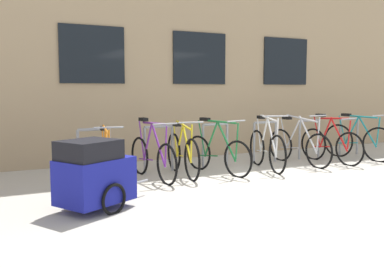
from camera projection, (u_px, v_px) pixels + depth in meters
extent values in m
plane|color=#B2ADA0|center=(290.00, 184.00, 7.03)|extent=(42.00, 42.00, 0.00)
cube|color=tan|center=(148.00, 28.00, 12.34)|extent=(28.00, 6.31, 6.57)
cube|color=black|center=(92.00, 54.00, 8.56)|extent=(1.30, 0.04, 1.14)
cube|color=black|center=(200.00, 58.00, 9.63)|extent=(1.30, 0.04, 1.14)
cube|color=black|center=(286.00, 62.00, 10.70)|extent=(1.30, 0.04, 1.14)
cylinder|color=gray|center=(78.00, 155.00, 7.34)|extent=(0.05, 0.05, 0.84)
cylinder|color=gray|center=(110.00, 153.00, 7.58)|extent=(0.05, 0.05, 0.84)
cylinder|color=gray|center=(94.00, 129.00, 7.42)|extent=(0.55, 0.05, 0.05)
cylinder|color=gray|center=(145.00, 150.00, 7.87)|extent=(0.05, 0.05, 0.84)
cylinder|color=gray|center=(172.00, 149.00, 8.12)|extent=(0.05, 0.05, 0.84)
cylinder|color=gray|center=(159.00, 127.00, 7.95)|extent=(0.55, 0.05, 0.05)
cylinder|color=gray|center=(203.00, 147.00, 8.41)|extent=(0.05, 0.05, 0.84)
cylinder|color=gray|center=(227.00, 145.00, 8.65)|extent=(0.05, 0.05, 0.84)
cylinder|color=gray|center=(215.00, 124.00, 8.49)|extent=(0.55, 0.05, 0.05)
cylinder|color=gray|center=(254.00, 143.00, 8.94)|extent=(0.05, 0.05, 0.84)
cylinder|color=gray|center=(276.00, 142.00, 9.19)|extent=(0.05, 0.05, 0.84)
cylinder|color=gray|center=(265.00, 122.00, 9.02)|extent=(0.55, 0.05, 0.05)
cylinder|color=gray|center=(300.00, 140.00, 9.48)|extent=(0.05, 0.05, 0.84)
cylinder|color=gray|center=(319.00, 139.00, 9.72)|extent=(0.05, 0.05, 0.84)
cylinder|color=gray|center=(310.00, 120.00, 9.55)|extent=(0.55, 0.05, 0.05)
cylinder|color=gray|center=(340.00, 137.00, 10.01)|extent=(0.05, 0.05, 0.84)
cylinder|color=gray|center=(357.00, 136.00, 10.25)|extent=(0.05, 0.05, 0.84)
cylinder|color=gray|center=(349.00, 119.00, 10.09)|extent=(0.55, 0.05, 0.05)
torus|color=black|center=(338.00, 141.00, 9.90)|extent=(0.19, 0.75, 0.76)
torus|color=black|center=(379.00, 145.00, 9.14)|extent=(0.19, 0.75, 0.76)
cylinder|color=teal|center=(367.00, 131.00, 9.32)|extent=(0.13, 0.47, 0.66)
cylinder|color=teal|center=(352.00, 131.00, 9.62)|extent=(0.10, 0.34, 0.64)
cylinder|color=teal|center=(361.00, 117.00, 9.41)|extent=(0.18, 0.74, 0.05)
cylinder|color=teal|center=(348.00, 143.00, 9.72)|extent=(0.12, 0.49, 0.08)
cylinder|color=teal|center=(342.00, 129.00, 9.80)|extent=(0.06, 0.20, 0.58)
cylinder|color=teal|center=(378.00, 131.00, 9.13)|extent=(0.04, 0.08, 0.59)
cube|color=black|center=(346.00, 115.00, 9.70)|extent=(0.14, 0.22, 0.06)
cylinder|color=gray|center=(378.00, 116.00, 9.11)|extent=(0.44, 0.11, 0.03)
torus|color=black|center=(103.00, 160.00, 7.36)|extent=(0.15, 0.71, 0.71)
torus|color=black|center=(110.00, 170.00, 6.44)|extent=(0.15, 0.71, 0.71)
cylinder|color=orange|center=(107.00, 149.00, 6.67)|extent=(0.11, 0.47, 0.67)
cylinder|color=orange|center=(105.00, 149.00, 7.02)|extent=(0.09, 0.34, 0.59)
cylinder|color=orange|center=(106.00, 130.00, 6.78)|extent=(0.15, 0.74, 0.11)
cylinder|color=orange|center=(104.00, 163.00, 7.13)|extent=(0.10, 0.49, 0.07)
cylinder|color=orange|center=(103.00, 145.00, 7.25)|extent=(0.06, 0.20, 0.53)
cylinder|color=orange|center=(109.00, 150.00, 6.43)|extent=(0.04, 0.08, 0.60)
cube|color=black|center=(103.00, 128.00, 7.13)|extent=(0.13, 0.21, 0.06)
cylinder|color=gray|center=(109.00, 128.00, 6.42)|extent=(0.44, 0.09, 0.03)
torus|color=black|center=(199.00, 153.00, 8.30)|extent=(0.20, 0.66, 0.67)
torus|color=black|center=(238.00, 159.00, 7.53)|extent=(0.20, 0.66, 0.67)
cylinder|color=#1E7238|center=(226.00, 141.00, 7.71)|extent=(0.16, 0.49, 0.70)
cylinder|color=#1E7238|center=(211.00, 139.00, 8.01)|extent=(0.12, 0.37, 0.69)
cylinder|color=#1E7238|center=(220.00, 122.00, 7.80)|extent=(0.23, 0.79, 0.04)
cylinder|color=#1E7238|center=(208.00, 156.00, 8.11)|extent=(0.15, 0.51, 0.07)
cylinder|color=#1E7238|center=(202.00, 137.00, 8.20)|extent=(0.07, 0.20, 0.63)
cylinder|color=#1E7238|center=(237.00, 141.00, 7.51)|extent=(0.05, 0.08, 0.64)
cube|color=black|center=(205.00, 119.00, 8.10)|extent=(0.15, 0.22, 0.06)
cylinder|color=gray|center=(236.00, 121.00, 7.49)|extent=(0.43, 0.13, 0.03)
torus|color=black|center=(140.00, 156.00, 7.84)|extent=(0.09, 0.69, 0.69)
torus|color=black|center=(167.00, 165.00, 6.94)|extent=(0.09, 0.69, 0.69)
cylinder|color=#722D99|center=(159.00, 145.00, 7.16)|extent=(0.08, 0.51, 0.69)
cylinder|color=#722D99|center=(148.00, 142.00, 7.51)|extent=(0.07, 0.38, 0.71)
cylinder|color=#722D99|center=(154.00, 123.00, 7.27)|extent=(0.10, 0.82, 0.06)
cylinder|color=#722D99|center=(146.00, 159.00, 7.62)|extent=(0.07, 0.53, 0.07)
cylinder|color=#722D99|center=(142.00, 139.00, 7.73)|extent=(0.04, 0.20, 0.65)
cylinder|color=#722D99|center=(166.00, 145.00, 6.93)|extent=(0.03, 0.08, 0.62)
cube|color=black|center=(143.00, 119.00, 7.61)|extent=(0.12, 0.21, 0.06)
cylinder|color=gray|center=(165.00, 124.00, 6.92)|extent=(0.44, 0.06, 0.03)
torus|color=black|center=(313.00, 144.00, 9.48)|extent=(0.10, 0.70, 0.70)
torus|color=black|center=(350.00, 149.00, 8.67)|extent=(0.10, 0.70, 0.70)
cylinder|color=red|center=(339.00, 135.00, 8.87)|extent=(0.08, 0.46, 0.65)
cylinder|color=red|center=(326.00, 133.00, 9.17)|extent=(0.06, 0.33, 0.68)
cylinder|color=red|center=(334.00, 118.00, 8.96)|extent=(0.10, 0.73, 0.07)
cylinder|color=red|center=(322.00, 147.00, 9.28)|extent=(0.07, 0.48, 0.07)
cylinder|color=red|center=(317.00, 131.00, 9.37)|extent=(0.04, 0.20, 0.62)
cylinder|color=red|center=(349.00, 135.00, 8.66)|extent=(0.03, 0.08, 0.58)
cube|color=black|center=(321.00, 115.00, 9.26)|extent=(0.12, 0.21, 0.06)
cylinder|color=gray|center=(349.00, 119.00, 8.65)|extent=(0.44, 0.06, 0.03)
torus|color=black|center=(257.00, 148.00, 8.79)|extent=(0.20, 0.72, 0.73)
torus|color=black|center=(277.00, 155.00, 7.85)|extent=(0.20, 0.72, 0.73)
cylinder|color=silver|center=(272.00, 136.00, 8.08)|extent=(0.14, 0.47, 0.74)
cylinder|color=silver|center=(264.00, 136.00, 8.44)|extent=(0.11, 0.34, 0.67)
cylinder|color=silver|center=(269.00, 118.00, 8.19)|extent=(0.20, 0.74, 0.10)
cylinder|color=silver|center=(262.00, 151.00, 8.56)|extent=(0.13, 0.48, 0.08)
cylinder|color=silver|center=(259.00, 133.00, 8.68)|extent=(0.07, 0.20, 0.61)
cylinder|color=silver|center=(277.00, 136.00, 7.84)|extent=(0.04, 0.08, 0.67)
cube|color=black|center=(261.00, 117.00, 8.56)|extent=(0.14, 0.22, 0.06)
cylinder|color=gray|center=(277.00, 116.00, 7.83)|extent=(0.43, 0.12, 0.03)
torus|color=black|center=(281.00, 145.00, 9.33)|extent=(0.08, 0.71, 0.70)
torus|color=black|center=(319.00, 151.00, 8.39)|extent=(0.08, 0.71, 0.70)
cylinder|color=#B7B7BC|center=(308.00, 134.00, 8.61)|extent=(0.07, 0.53, 0.73)
cylinder|color=#B7B7BC|center=(293.00, 135.00, 8.99)|extent=(0.06, 0.40, 0.63)
cylinder|color=#B7B7BC|center=(302.00, 118.00, 8.74)|extent=(0.09, 0.87, 0.13)
cylinder|color=#B7B7BC|center=(289.00, 148.00, 9.10)|extent=(0.06, 0.55, 0.07)
cylinder|color=#B7B7BC|center=(284.00, 132.00, 9.22)|extent=(0.04, 0.20, 0.57)
cylinder|color=#B7B7BC|center=(318.00, 134.00, 8.37)|extent=(0.03, 0.08, 0.66)
cube|color=black|center=(287.00, 118.00, 9.11)|extent=(0.11, 0.21, 0.06)
cylinder|color=gray|center=(318.00, 116.00, 8.36)|extent=(0.44, 0.05, 0.03)
torus|color=black|center=(174.00, 152.00, 8.17)|extent=(0.12, 0.74, 0.74)
torus|color=black|center=(192.00, 160.00, 7.24)|extent=(0.12, 0.74, 0.74)
cylinder|color=yellow|center=(187.00, 142.00, 7.47)|extent=(0.09, 0.48, 0.67)
cylinder|color=yellow|center=(180.00, 142.00, 7.83)|extent=(0.07, 0.35, 0.58)
cylinder|color=yellow|center=(184.00, 125.00, 7.59)|extent=(0.12, 0.77, 0.13)
cylinder|color=yellow|center=(178.00, 155.00, 7.94)|extent=(0.08, 0.50, 0.08)
cylinder|color=yellow|center=(175.00, 139.00, 8.06)|extent=(0.05, 0.20, 0.51)
cylinder|color=yellow|center=(191.00, 142.00, 7.23)|extent=(0.04, 0.08, 0.60)
cube|color=black|center=(177.00, 125.00, 7.95)|extent=(0.12, 0.21, 0.06)
cylinder|color=gray|center=(191.00, 122.00, 7.22)|extent=(0.44, 0.07, 0.03)
cube|color=navy|center=(95.00, 180.00, 5.48)|extent=(1.08, 0.95, 0.56)
cube|color=black|center=(89.00, 150.00, 5.37)|extent=(0.86, 0.82, 0.24)
torus|color=black|center=(78.00, 192.00, 5.69)|extent=(0.37, 0.22, 0.40)
torus|color=black|center=(114.00, 199.00, 5.31)|extent=(0.37, 0.22, 0.40)
cylinder|color=gray|center=(135.00, 183.00, 6.09)|extent=(0.50, 0.29, 0.03)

